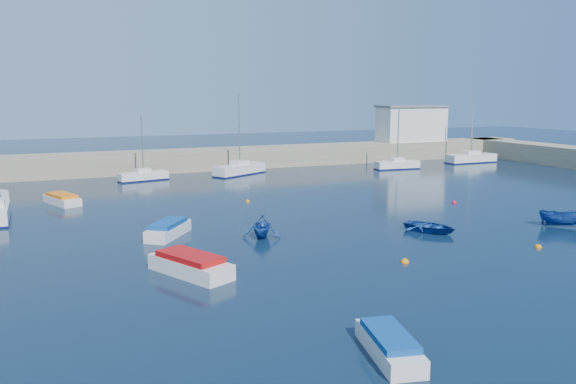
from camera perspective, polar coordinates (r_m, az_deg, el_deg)
name	(u,v)px	position (r m, az deg, el deg)	size (l,w,h in m)	color
ground	(449,270)	(31.87, 16.00, -7.60)	(220.00, 220.00, 0.00)	#0B1D32
back_wall	(215,159)	(72.57, -7.41, 3.36)	(96.00, 4.50, 2.60)	gray
right_arm	(557,155)	(84.66, 25.68, 3.39)	(4.50, 32.00, 2.60)	gray
harbor_office	(411,124)	(85.37, 12.43, 6.73)	(10.00, 4.00, 5.00)	silver
sailboat_5	(143,176)	(64.08, -14.47, 1.60)	(5.59, 2.63, 7.17)	silver
sailboat_6	(240,169)	(67.05, -4.93, 2.34)	(7.28, 5.35, 9.52)	silver
sailboat_7	(397,165)	(73.28, 11.03, 2.76)	(5.92, 2.12, 7.71)	silver
sailboat_8	(471,158)	(82.93, 18.09, 3.31)	(7.51, 2.13, 9.82)	silver
motorboat_0	(190,265)	(30.18, -9.89, -7.28)	(3.81, 5.31, 1.13)	silver
motorboat_1	(168,229)	(38.36, -12.06, -3.73)	(3.72, 4.34, 1.05)	silver
motorboat_2	(62,199)	(52.46, -21.97, -0.68)	(3.11, 4.72, 0.92)	silver
motorboat_3	(389,345)	(21.32, 10.26, -15.01)	(2.17, 4.10, 0.91)	silver
dinghy_center	(430,227)	(40.01, 14.24, -3.43)	(2.58, 3.61, 0.75)	navy
dinghy_left	(262,226)	(37.33, -2.67, -3.47)	(2.48, 2.88, 1.52)	navy
dinghy_right	(563,218)	(44.82, 26.15, -2.41)	(1.21, 3.23, 1.25)	navy
buoy_0	(405,263)	(32.58, 11.78, -7.04)	(0.49, 0.49, 0.49)	orange
buoy_1	(454,203)	(51.24, 16.52, -1.10)	(0.46, 0.46, 0.46)	red
buoy_3	(248,202)	(49.87, -4.13, -1.00)	(0.40, 0.40, 0.40)	orange
buoy_5	(538,248)	(38.22, 24.06, -5.19)	(0.44, 0.44, 0.44)	orange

